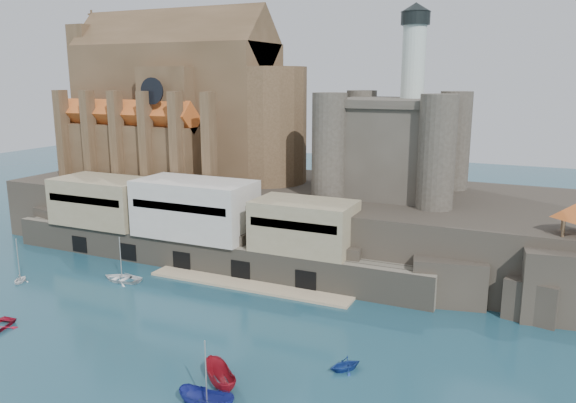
# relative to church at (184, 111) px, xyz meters

# --- Properties ---
(ground) EXTENTS (300.00, 300.00, 0.00)m
(ground) POSITION_rel_church_xyz_m (24.13, -41.85, -22.13)
(ground) COLOR #173E4E
(ground) RESTS_ON ground
(promontory) EXTENTS (100.00, 36.00, 10.00)m
(promontory) POSITION_rel_church_xyz_m (23.94, -2.48, -17.20)
(promontory) COLOR black
(promontory) RESTS_ON ground
(quay) EXTENTS (70.00, 12.00, 13.05)m
(quay) POSITION_rel_church_xyz_m (13.94, -18.78, -16.06)
(quay) COLOR #6C6657
(quay) RESTS_ON ground
(church) EXTENTS (47.00, 25.93, 30.51)m
(church) POSITION_rel_church_xyz_m (0.00, 0.00, 0.00)
(church) COLOR #503A25
(church) RESTS_ON promontory
(castle_keep) EXTENTS (21.20, 21.20, 29.30)m
(castle_keep) POSITION_rel_church_xyz_m (40.21, -0.78, -3.81)
(castle_keep) COLOR #413C33
(castle_keep) RESTS_ON promontory
(rock_outcrop) EXTENTS (14.50, 10.50, 8.70)m
(rock_outcrop) POSITION_rel_church_xyz_m (66.13, -16.01, -18.11)
(rock_outcrop) COLOR black
(rock_outcrop) RESTS_ON ground
(boat_4) EXTENTS (2.94, 2.40, 2.94)m
(boat_4) POSITION_rel_church_xyz_m (-3.74, -35.89, -22.13)
(boat_4) COLOR white
(boat_4) RESTS_ON ground
(boat_5) EXTENTS (3.01, 3.01, 5.60)m
(boat_5) POSITION_rel_church_xyz_m (35.90, -47.42, -22.13)
(boat_5) COLOR maroon
(boat_5) RESTS_ON ground
(boat_6) EXTENTS (1.33, 4.26, 5.92)m
(boat_6) POSITION_rel_church_xyz_m (8.72, -29.30, -22.13)
(boat_6) COLOR white
(boat_6) RESTS_ON ground
(boat_7) EXTENTS (3.40, 3.23, 3.39)m
(boat_7) POSITION_rel_church_xyz_m (45.68, -39.89, -22.13)
(boat_7) COLOR navy
(boat_7) RESTS_ON ground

